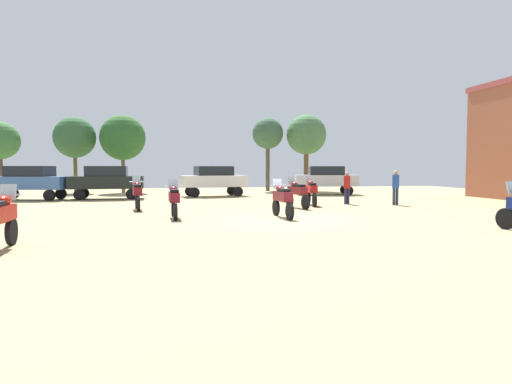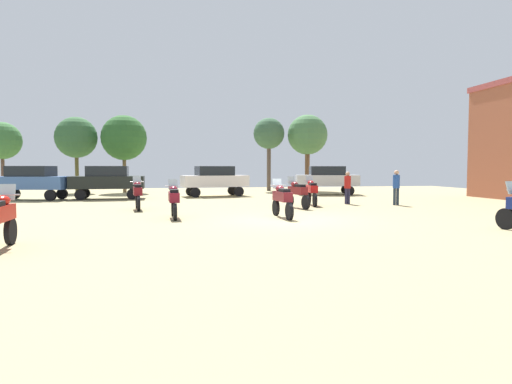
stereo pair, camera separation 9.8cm
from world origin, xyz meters
TOP-DOWN VIEW (x-y plane):
  - ground_plane at (0.00, 0.00)m, footprint 44.00×52.00m
  - motorcycle_2 at (-0.07, 0.67)m, footprint 0.62×2.25m
  - motorcycle_3 at (-4.11, 1.26)m, footprint 0.62×2.14m
  - motorcycle_4 at (-5.76, 4.94)m, footprint 0.65×2.26m
  - motorcycle_6 at (-8.00, -4.61)m, footprint 0.62×2.32m
  - motorcycle_8 at (1.58, 4.47)m, footprint 0.74×2.21m
  - motorcycle_9 at (2.65, 5.63)m, footprint 0.63×2.24m
  - car_1 at (6.35, 13.94)m, footprint 4.56×2.57m
  - car_2 at (-8.17, 12.27)m, footprint 4.36×1.94m
  - car_3 at (-1.57, 13.64)m, footprint 4.55×2.55m
  - car_4 at (-12.46, 12.21)m, footprint 4.57×2.62m
  - person_1 at (6.96, 5.12)m, footprint 0.35×0.35m
  - person_2 at (4.77, 6.17)m, footprint 0.41×0.41m
  - tree_1 at (-8.01, 19.40)m, footprint 3.43×3.43m
  - tree_2 at (6.59, 19.50)m, footprint 3.28×3.28m
  - tree_3 at (3.38, 19.69)m, footprint 2.52×2.52m
  - tree_4 at (-16.53, 19.16)m, footprint 2.70×2.70m
  - tree_5 at (-11.57, 19.82)m, footprint 3.11×3.11m

SIDE VIEW (x-z plane):
  - ground_plane at x=0.00m, z-range 0.00..0.02m
  - motorcycle_3 at x=-4.11m, z-range 0.01..1.46m
  - motorcycle_2 at x=-0.07m, z-range 0.01..1.48m
  - motorcycle_8 at x=1.58m, z-range 0.01..1.49m
  - motorcycle_9 at x=2.65m, z-range 0.01..1.51m
  - motorcycle_4 at x=-5.76m, z-range 0.01..1.51m
  - motorcycle_6 at x=-8.00m, z-range 0.01..1.52m
  - person_2 at x=4.77m, z-range 0.16..1.85m
  - person_1 at x=6.96m, z-range 0.17..1.94m
  - car_1 at x=6.35m, z-range 0.19..2.19m
  - car_2 at x=-8.17m, z-range 0.19..2.19m
  - car_3 at x=-1.57m, z-range 0.19..2.19m
  - car_4 at x=-12.46m, z-range 0.19..2.19m
  - tree_4 at x=-16.53m, z-range 1.25..6.47m
  - tree_1 at x=-8.01m, z-range 1.24..7.14m
  - tree_5 at x=-11.57m, z-range 1.32..7.07m
  - tree_2 at x=6.59m, z-range 1.46..7.72m
  - tree_3 at x=3.38m, z-range 1.67..7.62m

